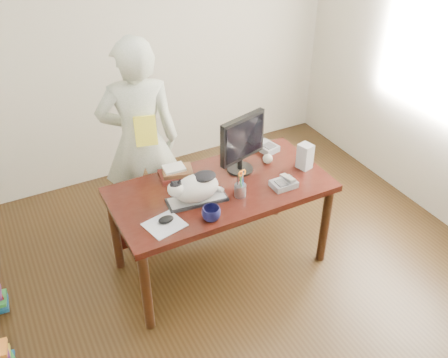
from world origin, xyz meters
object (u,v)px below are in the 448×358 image
cat (195,187)px  baseball (268,159)px  phone (284,183)px  speaker (305,156)px  monitor (242,141)px  calculator (267,147)px  person (140,142)px  coffee_mug (211,214)px  desk (216,197)px  pen_cup (240,189)px  mouse (166,220)px  keyboard (197,200)px  book_stack (176,173)px

cat → baseball: size_ratio=5.44×
phone → speaker: size_ratio=0.89×
speaker → monitor: bearing=143.8°
calculator → person: (-0.93, 0.41, 0.09)m
cat → coffee_mug: size_ratio=3.33×
desk → calculator: bearing=20.2°
desk → coffee_mug: coffee_mug is taller
pen_cup → phone: pen_cup is taller
coffee_mug → phone: bearing=8.7°
mouse → baseball: size_ratio=1.57×
monitor → phone: monitor is taller
keyboard → person: person is taller
monitor → desk: bearing=173.1°
mouse → phone: size_ratio=0.67×
book_stack → monitor: bearing=-6.5°
monitor → baseball: monitor is taller
desk → keyboard: size_ratio=3.63×
desk → phone: phone is taller
keyboard → pen_cup: size_ratio=2.07×
keyboard → coffee_mug: size_ratio=3.50×
cat → phone: bearing=-4.5°
pen_cup → mouse: (-0.58, -0.03, -0.03)m
phone → book_stack: (-0.65, 0.48, 0.01)m
monitor → mouse: size_ratio=3.82×
phone → person: (-0.77, 0.90, 0.09)m
cat → book_stack: bearing=96.6°
cat → keyboard: bearing=8.4°
speaker → baseball: speaker is taller
speaker → coffee_mug: bearing=-179.5°
mouse → pen_cup: bearing=-9.6°
calculator → pen_cup: bearing=-151.0°
keyboard → baseball: bearing=22.4°
pen_cup → calculator: (0.50, 0.45, -0.03)m
coffee_mug → phone: coffee_mug is taller
pen_cup → phone: 0.34m
mouse → baseball: (0.98, 0.31, 0.01)m
coffee_mug → baseball: coffee_mug is taller
cat → speaker: size_ratio=2.08×
cat → person: 0.78m
mouse → person: size_ratio=0.07×
keyboard → coffee_mug: bearing=-83.8°
cat → phone: cat is taller
phone → baseball: phone is taller
keyboard → calculator: bearing=31.6°
keyboard → phone: 0.65m
desk → baseball: (0.47, 0.04, 0.19)m
speaker → calculator: size_ratio=0.99×
coffee_mug → keyboard: bearing=89.2°
cat → pen_cup: bearing=-8.0°
monitor → coffee_mug: 0.66m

